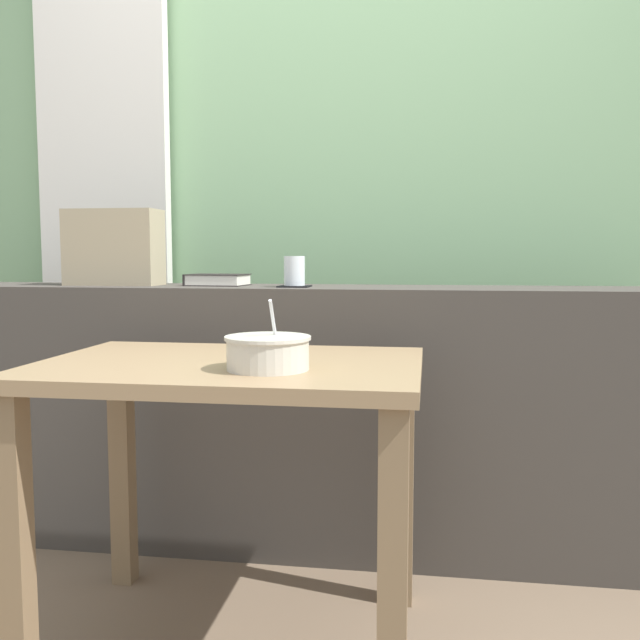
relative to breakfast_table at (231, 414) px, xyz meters
The scene contains 11 objects.
ground 0.61m from the breakfast_table, 50.52° to the left, with size 8.00×8.00×0.00m, color #75604C.
outdoor_backdrop 1.49m from the breakfast_table, 86.78° to the left, with size 4.80×0.08×2.80m, color #8EBC89.
curtain_left_panel 1.59m from the breakfast_table, 127.09° to the left, with size 0.56×0.06×2.50m, color silver.
dark_console_ledge 0.66m from the breakfast_table, 83.67° to the left, with size 2.80×0.37×0.88m, color #423D38.
breakfast_table is the anchor object (origin of this frame).
coaster_square 0.66m from the breakfast_table, 85.13° to the left, with size 0.10×0.10×0.01m, color black.
juice_glass 0.68m from the breakfast_table, 85.13° to the left, with size 0.07×0.07×0.10m.
closed_book 0.76m from the breakfast_table, 109.51° to the left, with size 0.20×0.16×0.04m.
throw_pillow 0.97m from the breakfast_table, 133.08° to the left, with size 0.32×0.14×0.26m, color tan.
soup_bowl 0.24m from the breakfast_table, 42.17° to the right, with size 0.20×0.20×0.16m.
fork_utensil 0.22m from the breakfast_table, 34.88° to the left, with size 0.02×0.17×0.01m, color silver.
Camera 1 is at (0.41, -1.74, 0.99)m, focal length 39.28 mm.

